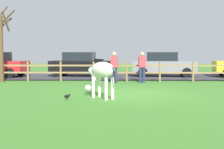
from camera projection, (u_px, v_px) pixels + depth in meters
The scene contains 10 objects.
ground_plane at pixel (133, 94), 13.14m from camera, with size 60.00×60.00×0.00m, color #3D7528.
parking_asphalt at pixel (127, 75), 22.41m from camera, with size 28.00×7.40×0.05m, color #38383D.
paddock_fence at pixel (127, 70), 18.08m from camera, with size 21.85×0.11×1.12m.
bare_tree at pixel (1, 44), 18.07m from camera, with size 1.50×1.22×4.20m.
zebra at pixel (101, 73), 11.86m from camera, with size 1.37×1.62×1.41m.
crow_on_grass at pixel (67, 96), 11.52m from camera, with size 0.21×0.10×0.20m.
parked_car_grey at pixel (163, 64), 21.31m from camera, with size 4.10×2.09×1.56m.
parked_car_black at pixel (81, 64), 21.52m from camera, with size 4.15×2.19×1.56m.
visitor_left_of_tree at pixel (114, 66), 17.39m from camera, with size 0.37×0.24×1.64m.
visitor_right_of_tree at pixel (142, 66), 17.60m from camera, with size 0.38×0.26×1.64m.
Camera 1 is at (-0.56, -13.06, 1.72)m, focal length 53.10 mm.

